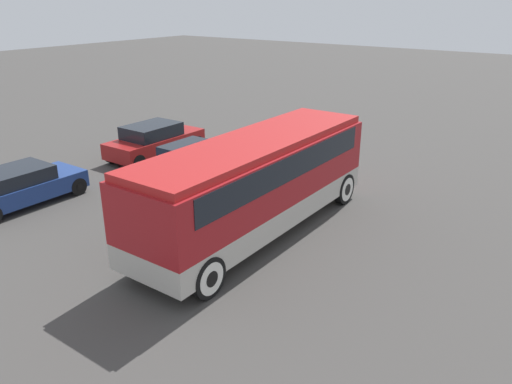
{
  "coord_description": "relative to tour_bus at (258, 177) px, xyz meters",
  "views": [
    {
      "loc": [
        -11.39,
        -8.2,
        6.89
      ],
      "look_at": [
        0.0,
        0.0,
        1.36
      ],
      "focal_mm": 35.0,
      "sensor_mm": 36.0,
      "label": 1
    }
  ],
  "objects": [
    {
      "name": "ground_plane",
      "position": [
        -0.1,
        -0.0,
        -1.82
      ],
      "size": [
        120.0,
        120.0,
        0.0
      ],
      "primitive_type": "plane",
      "color": "#423F3D"
    },
    {
      "name": "parked_car_far",
      "position": [
        2.34,
        4.81,
        -1.09
      ],
      "size": [
        4.02,
        1.96,
        1.5
      ],
      "color": "silver",
      "rests_on": "ground_plane"
    },
    {
      "name": "parked_car_mid",
      "position": [
        3.65,
        8.39,
        -1.06
      ],
      "size": [
        4.65,
        1.97,
        1.53
      ],
      "color": "maroon",
      "rests_on": "ground_plane"
    },
    {
      "name": "parked_car_near",
      "position": [
        -3.02,
        8.06,
        -1.14
      ],
      "size": [
        4.15,
        1.92,
        1.35
      ],
      "color": "navy",
      "rests_on": "ground_plane"
    },
    {
      "name": "tour_bus",
      "position": [
        0.0,
        0.0,
        0.0
      ],
      "size": [
        9.26,
        2.58,
        3.01
      ],
      "color": "#B7B2A8",
      "rests_on": "ground_plane"
    }
  ]
}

